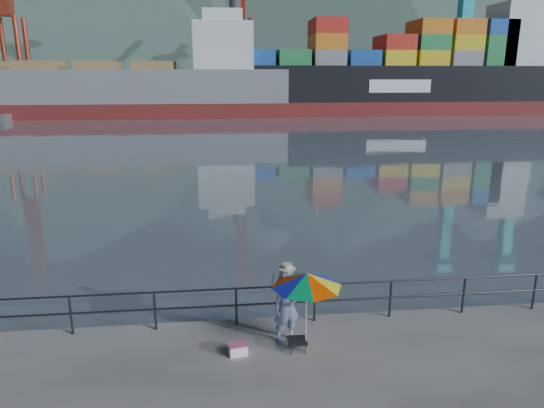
{
  "coord_description": "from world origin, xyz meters",
  "views": [
    {
      "loc": [
        0.67,
        -9.41,
        6.12
      ],
      "look_at": [
        2.38,
        6.0,
        2.0
      ],
      "focal_mm": 32.0,
      "sensor_mm": 36.0,
      "label": 1
    }
  ],
  "objects": [
    {
      "name": "guardrail",
      "position": [
        0.0,
        1.7,
        0.52
      ],
      "size": [
        22.0,
        0.06,
        1.03
      ],
      "color": "#2D3033",
      "rests_on": "ground"
    },
    {
      "name": "folding_stool",
      "position": [
        2.34,
        0.37,
        0.15
      ],
      "size": [
        0.43,
        0.43,
        0.28
      ],
      "color": "black",
      "rests_on": "ground"
    },
    {
      "name": "fishing_rod",
      "position": [
        1.97,
        2.2,
        0.0
      ],
      "size": [
        0.14,
        1.77,
        1.25
      ],
      "primitive_type": "cylinder",
      "rotation": [
        0.96,
        0.0,
        -0.07
      ],
      "color": "black",
      "rests_on": "ground"
    },
    {
      "name": "port_cranes",
      "position": [
        31.0,
        84.0,
        16.0
      ],
      "size": [
        116.0,
        28.0,
        38.4
      ],
      "color": "#BC3D23",
      "rests_on": "ground"
    },
    {
      "name": "bulk_carrier",
      "position": [
        -13.42,
        70.08,
        4.09
      ],
      "size": [
        53.88,
        9.32,
        14.5
      ],
      "color": "maroon",
      "rests_on": "ground"
    },
    {
      "name": "container_ship",
      "position": [
        31.05,
        70.96,
        5.87
      ],
      "size": [
        55.31,
        9.22,
        18.1
      ],
      "color": "maroon",
      "rests_on": "ground"
    },
    {
      "name": "mountains",
      "position": [
        38.82,
        207.75,
        35.55
      ],
      "size": [
        600.0,
        332.8,
        80.0
      ],
      "color": "#385147",
      "rests_on": "ground"
    },
    {
      "name": "cooler_bag",
      "position": [
        0.98,
        0.35,
        0.12
      ],
      "size": [
        0.45,
        0.34,
        0.23
      ],
      "primitive_type": "cube",
      "rotation": [
        0.0,
        0.0,
        0.17
      ],
      "color": "white",
      "rests_on": "ground"
    },
    {
      "name": "far_dock",
      "position": [
        10.0,
        93.0,
        0.0
      ],
      "size": [
        200.0,
        40.0,
        0.4
      ],
      "primitive_type": "cube",
      "color": "#514F4C",
      "rests_on": "ground"
    },
    {
      "name": "container_stacks",
      "position": [
        35.28,
        93.08,
        3.25
      ],
      "size": [
        58.0,
        5.4,
        7.8
      ],
      "color": "#267F3F",
      "rests_on": "ground"
    },
    {
      "name": "harbor_water",
      "position": [
        0.0,
        130.0,
        0.0
      ],
      "size": [
        500.0,
        280.0,
        0.0
      ],
      "primitive_type": "cube",
      "color": "slate",
      "rests_on": "ground"
    },
    {
      "name": "beach_umbrella",
      "position": [
        2.52,
        0.32,
        1.76
      ],
      "size": [
        1.61,
        1.61,
        1.93
      ],
      "color": "white",
      "rests_on": "ground"
    },
    {
      "name": "fisherman",
      "position": [
        2.15,
        0.82,
        0.91
      ],
      "size": [
        0.76,
        0.61,
        1.82
      ],
      "primitive_type": "imported",
      "rotation": [
        0.0,
        0.0,
        0.29
      ],
      "color": "navy",
      "rests_on": "ground"
    }
  ]
}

